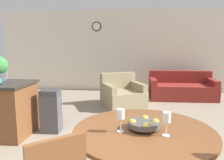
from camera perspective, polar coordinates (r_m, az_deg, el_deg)
wall_back at (r=7.41m, az=1.59°, el=7.64°), size 8.00×0.09×2.70m
dining_table at (r=2.14m, az=8.19°, el=-16.93°), size 1.30×1.30×0.76m
fruit_bowl at (r=2.06m, az=8.38°, el=-11.24°), size 0.29×0.29×0.10m
wine_glass_left at (r=1.95m, az=2.28°, el=-9.12°), size 0.07×0.07×0.21m
wine_glass_right at (r=1.92m, az=14.08°, el=-9.70°), size 0.07×0.07×0.21m
trash_bin at (r=4.04m, az=-15.69°, el=-7.88°), size 0.33×0.25×0.76m
couch at (r=6.67m, az=17.71°, el=-2.25°), size 1.85×0.94×0.78m
armchair at (r=5.57m, az=2.72°, el=-3.93°), size 1.25×1.25×0.82m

